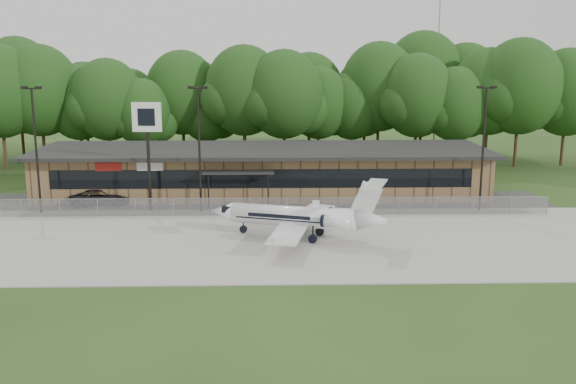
{
  "coord_description": "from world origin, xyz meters",
  "views": [
    {
      "loc": [
        0.8,
        -34.75,
        12.39
      ],
      "look_at": [
        2.01,
        12.0,
        2.6
      ],
      "focal_mm": 40.0,
      "sensor_mm": 36.0,
      "label": 1
    }
  ],
  "objects_px": {
    "terminal": "(263,170)",
    "pole_sign": "(147,129)",
    "business_jet": "(300,218)",
    "suv": "(101,197)"
  },
  "relations": [
    {
      "from": "business_jet",
      "to": "suv",
      "type": "distance_m",
      "value": 19.96
    },
    {
      "from": "terminal",
      "to": "suv",
      "type": "xyz_separation_m",
      "value": [
        -13.84,
        -4.62,
        -1.46
      ]
    },
    {
      "from": "terminal",
      "to": "business_jet",
      "type": "xyz_separation_m",
      "value": [
        2.78,
        -15.63,
        -0.63
      ]
    },
    {
      "from": "business_jet",
      "to": "pole_sign",
      "type": "distance_m",
      "value": 15.57
    },
    {
      "from": "terminal",
      "to": "pole_sign",
      "type": "height_order",
      "value": "pole_sign"
    },
    {
      "from": "suv",
      "to": "business_jet",
      "type": "bearing_deg",
      "value": -131.83
    },
    {
      "from": "terminal",
      "to": "business_jet",
      "type": "relative_size",
      "value": 3.23
    },
    {
      "from": "business_jet",
      "to": "suv",
      "type": "xyz_separation_m",
      "value": [
        -16.62,
        11.01,
        -0.82
      ]
    },
    {
      "from": "business_jet",
      "to": "pole_sign",
      "type": "relative_size",
      "value": 1.42
    },
    {
      "from": "suv",
      "to": "pole_sign",
      "type": "xyz_separation_m",
      "value": [
        4.69,
        -2.53,
        6.12
      ]
    }
  ]
}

